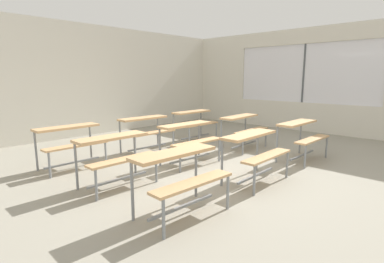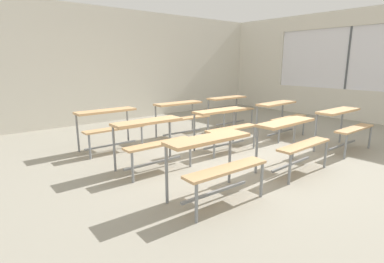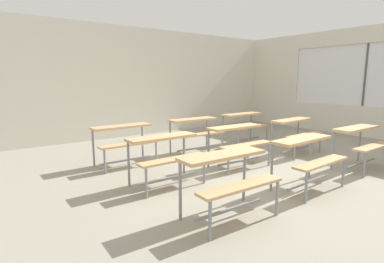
{
  "view_description": "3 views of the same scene",
  "coord_description": "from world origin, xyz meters",
  "px_view_note": "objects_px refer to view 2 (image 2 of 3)",
  "views": [
    {
      "loc": [
        -3.8,
        -3.3,
        1.6
      ],
      "look_at": [
        0.11,
        0.41,
        0.61
      ],
      "focal_mm": 28.0,
      "sensor_mm": 36.0,
      "label": 1
    },
    {
      "loc": [
        -3.8,
        -3.3,
        1.6
      ],
      "look_at": [
        -0.61,
        0.54,
        0.44
      ],
      "focal_mm": 28.0,
      "sensor_mm": 36.0,
      "label": 2
    },
    {
      "loc": [
        -3.8,
        -3.3,
        1.6
      ],
      "look_at": [
        -0.42,
        1.2,
        0.61
      ],
      "focal_mm": 28.0,
      "sensor_mm": 36.0,
      "label": 3
    }
  ],
  "objects_px": {
    "desk_bench_r1c1": "(224,120)",
    "desk_bench_r2c1": "(181,111)",
    "desk_bench_r0c0": "(214,154)",
    "desk_bench_r0c1": "(292,134)",
    "desk_bench_r2c0": "(109,120)",
    "desk_bench_r1c0": "(152,133)",
    "desk_bench_r2c2": "(230,104)",
    "desk_bench_r0c2": "(344,120)",
    "desk_bench_r1c2": "(280,111)"
  },
  "relations": [
    {
      "from": "desk_bench_r1c0",
      "to": "desk_bench_r2c1",
      "type": "bearing_deg",
      "value": 40.54
    },
    {
      "from": "desk_bench_r0c2",
      "to": "desk_bench_r1c2",
      "type": "distance_m",
      "value": 1.34
    },
    {
      "from": "desk_bench_r1c1",
      "to": "desk_bench_r1c2",
      "type": "relative_size",
      "value": 1.0
    },
    {
      "from": "desk_bench_r0c1",
      "to": "desk_bench_r2c1",
      "type": "height_order",
      "value": "same"
    },
    {
      "from": "desk_bench_r0c0",
      "to": "desk_bench_r1c0",
      "type": "bearing_deg",
      "value": 92.04
    },
    {
      "from": "desk_bench_r0c2",
      "to": "desk_bench_r2c1",
      "type": "xyz_separation_m",
      "value": [
        -1.66,
        2.72,
        0.0
      ]
    },
    {
      "from": "desk_bench_r0c1",
      "to": "desk_bench_r2c2",
      "type": "xyz_separation_m",
      "value": [
        1.61,
        2.77,
        0.0
      ]
    },
    {
      "from": "desk_bench_r0c0",
      "to": "desk_bench_r1c2",
      "type": "height_order",
      "value": "same"
    },
    {
      "from": "desk_bench_r2c0",
      "to": "desk_bench_r2c2",
      "type": "xyz_separation_m",
      "value": [
        3.24,
        0.03,
        0.0
      ]
    },
    {
      "from": "desk_bench_r0c2",
      "to": "desk_bench_r2c0",
      "type": "distance_m",
      "value": 4.3
    },
    {
      "from": "desk_bench_r0c1",
      "to": "desk_bench_r2c1",
      "type": "xyz_separation_m",
      "value": [
        0.03,
        2.72,
        0.0
      ]
    },
    {
      "from": "desk_bench_r2c1",
      "to": "desk_bench_r1c0",
      "type": "bearing_deg",
      "value": -138.28
    },
    {
      "from": "desk_bench_r0c2",
      "to": "desk_bench_r2c1",
      "type": "distance_m",
      "value": 3.18
    },
    {
      "from": "desk_bench_r0c0",
      "to": "desk_bench_r0c1",
      "type": "bearing_deg",
      "value": 1.74
    },
    {
      "from": "desk_bench_r0c2",
      "to": "desk_bench_r1c2",
      "type": "xyz_separation_m",
      "value": [
        -0.0,
        1.34,
        0.0
      ]
    },
    {
      "from": "desk_bench_r1c2",
      "to": "desk_bench_r1c1",
      "type": "bearing_deg",
      "value": 174.95
    },
    {
      "from": "desk_bench_r0c1",
      "to": "desk_bench_r1c2",
      "type": "height_order",
      "value": "same"
    },
    {
      "from": "desk_bench_r0c0",
      "to": "desk_bench_r1c1",
      "type": "relative_size",
      "value": 1.0
    },
    {
      "from": "desk_bench_r1c1",
      "to": "desk_bench_r2c1",
      "type": "distance_m",
      "value": 1.3
    },
    {
      "from": "desk_bench_r1c2",
      "to": "desk_bench_r1c0",
      "type": "bearing_deg",
      "value": 176.81
    },
    {
      "from": "desk_bench_r0c1",
      "to": "desk_bench_r0c2",
      "type": "distance_m",
      "value": 1.69
    },
    {
      "from": "desk_bench_r2c2",
      "to": "desk_bench_r0c2",
      "type": "bearing_deg",
      "value": -87.54
    },
    {
      "from": "desk_bench_r0c2",
      "to": "desk_bench_r1c1",
      "type": "bearing_deg",
      "value": 140.21
    },
    {
      "from": "desk_bench_r1c0",
      "to": "desk_bench_r2c0",
      "type": "xyz_separation_m",
      "value": [
        -0.06,
        1.36,
        0.0
      ]
    },
    {
      "from": "desk_bench_r0c2",
      "to": "desk_bench_r1c2",
      "type": "relative_size",
      "value": 0.98
    },
    {
      "from": "desk_bench_r0c1",
      "to": "desk_bench_r1c0",
      "type": "height_order",
      "value": "same"
    },
    {
      "from": "desk_bench_r1c0",
      "to": "desk_bench_r1c1",
      "type": "relative_size",
      "value": 0.98
    },
    {
      "from": "desk_bench_r1c1",
      "to": "desk_bench_r2c2",
      "type": "distance_m",
      "value": 2.09
    },
    {
      "from": "desk_bench_r2c0",
      "to": "desk_bench_r0c1",
      "type": "bearing_deg",
      "value": -59.05
    },
    {
      "from": "desk_bench_r0c0",
      "to": "desk_bench_r2c2",
      "type": "distance_m",
      "value": 4.21
    },
    {
      "from": "desk_bench_r1c0",
      "to": "desk_bench_r2c0",
      "type": "bearing_deg",
      "value": 93.17
    },
    {
      "from": "desk_bench_r0c1",
      "to": "desk_bench_r1c0",
      "type": "xyz_separation_m",
      "value": [
        -1.57,
        1.38,
        0.0
      ]
    },
    {
      "from": "desk_bench_r1c0",
      "to": "desk_bench_r0c2",
      "type": "bearing_deg",
      "value": -22.39
    },
    {
      "from": "desk_bench_r0c1",
      "to": "desk_bench_r1c0",
      "type": "relative_size",
      "value": 1.0
    },
    {
      "from": "desk_bench_r1c1",
      "to": "desk_bench_r2c1",
      "type": "relative_size",
      "value": 1.01
    },
    {
      "from": "desk_bench_r0c0",
      "to": "desk_bench_r0c2",
      "type": "distance_m",
      "value": 3.26
    },
    {
      "from": "desk_bench_r1c0",
      "to": "desk_bench_r2c1",
      "type": "distance_m",
      "value": 2.09
    },
    {
      "from": "desk_bench_r2c0",
      "to": "desk_bench_r0c2",
      "type": "bearing_deg",
      "value": -39.35
    },
    {
      "from": "desk_bench_r2c0",
      "to": "desk_bench_r2c1",
      "type": "height_order",
      "value": "same"
    },
    {
      "from": "desk_bench_r1c1",
      "to": "desk_bench_r2c2",
      "type": "height_order",
      "value": "same"
    },
    {
      "from": "desk_bench_r1c2",
      "to": "desk_bench_r2c1",
      "type": "height_order",
      "value": "same"
    },
    {
      "from": "desk_bench_r1c0",
      "to": "desk_bench_r2c2",
      "type": "relative_size",
      "value": 1.0
    },
    {
      "from": "desk_bench_r1c0",
      "to": "desk_bench_r2c2",
      "type": "distance_m",
      "value": 3.47
    },
    {
      "from": "desk_bench_r0c1",
      "to": "desk_bench_r2c0",
      "type": "height_order",
      "value": "same"
    },
    {
      "from": "desk_bench_r0c0",
      "to": "desk_bench_r0c2",
      "type": "relative_size",
      "value": 1.02
    },
    {
      "from": "desk_bench_r0c0",
      "to": "desk_bench_r2c1",
      "type": "xyz_separation_m",
      "value": [
        1.61,
        2.7,
        0.0
      ]
    },
    {
      "from": "desk_bench_r0c1",
      "to": "desk_bench_r0c2",
      "type": "bearing_deg",
      "value": -0.98
    },
    {
      "from": "desk_bench_r1c2",
      "to": "desk_bench_r2c2",
      "type": "height_order",
      "value": "same"
    },
    {
      "from": "desk_bench_r2c1",
      "to": "desk_bench_r2c2",
      "type": "bearing_deg",
      "value": 3.42
    },
    {
      "from": "desk_bench_r1c0",
      "to": "desk_bench_r2c2",
      "type": "bearing_deg",
      "value": 24.14
    }
  ]
}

